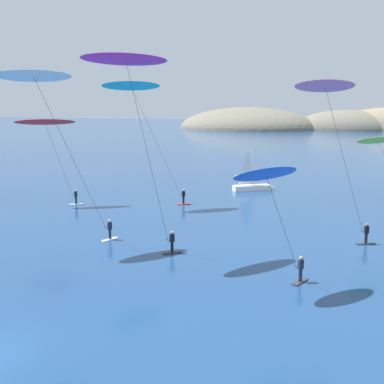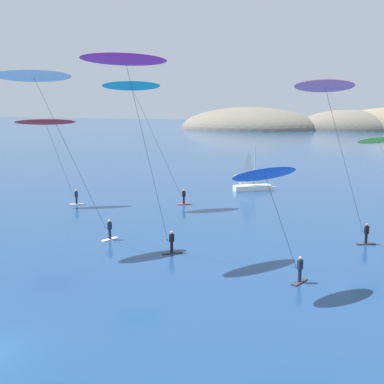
{
  "view_description": "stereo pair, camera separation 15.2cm",
  "coord_description": "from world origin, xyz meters",
  "px_view_note": "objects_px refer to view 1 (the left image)",
  "views": [
    {
      "loc": [
        14.97,
        -15.71,
        11.05
      ],
      "look_at": [
        1.69,
        23.29,
        3.41
      ],
      "focal_mm": 45.0,
      "sensor_mm": 36.0,
      "label": 1
    },
    {
      "loc": [
        15.12,
        -15.66,
        11.05
      ],
      "look_at": [
        1.69,
        23.29,
        3.41
      ],
      "focal_mm": 45.0,
      "sensor_mm": 36.0,
      "label": 2
    }
  ],
  "objects_px": {
    "sailboat_near": "(254,185)",
    "kitesurfer_cyan": "(135,93)",
    "kitesurfer_white": "(40,88)",
    "kitesurfer_lime": "(380,146)",
    "kitesurfer_red": "(47,128)",
    "kitesurfer_pink": "(329,99)",
    "kitesurfer_blue": "(269,183)",
    "kitesurfer_magenta": "(129,73)"
  },
  "relations": [
    {
      "from": "sailboat_near",
      "to": "kitesurfer_cyan",
      "type": "relative_size",
      "value": 0.43
    },
    {
      "from": "kitesurfer_white",
      "to": "kitesurfer_lime",
      "type": "bearing_deg",
      "value": 39.43
    },
    {
      "from": "kitesurfer_red",
      "to": "kitesurfer_pink",
      "type": "height_order",
      "value": "kitesurfer_pink"
    },
    {
      "from": "sailboat_near",
      "to": "kitesurfer_pink",
      "type": "height_order",
      "value": "kitesurfer_pink"
    },
    {
      "from": "kitesurfer_red",
      "to": "kitesurfer_cyan",
      "type": "bearing_deg",
      "value": 12.3
    },
    {
      "from": "kitesurfer_blue",
      "to": "sailboat_near",
      "type": "bearing_deg",
      "value": 102.8
    },
    {
      "from": "kitesurfer_red",
      "to": "kitesurfer_magenta",
      "type": "relative_size",
      "value": 0.66
    },
    {
      "from": "kitesurfer_red",
      "to": "kitesurfer_lime",
      "type": "xyz_separation_m",
      "value": [
        33.36,
        5.87,
        -1.42
      ]
    },
    {
      "from": "kitesurfer_pink",
      "to": "kitesurfer_cyan",
      "type": "xyz_separation_m",
      "value": [
        -19.73,
        8.58,
        0.67
      ]
    },
    {
      "from": "sailboat_near",
      "to": "kitesurfer_blue",
      "type": "height_order",
      "value": "kitesurfer_blue"
    },
    {
      "from": "kitesurfer_white",
      "to": "kitesurfer_pink",
      "type": "bearing_deg",
      "value": 20.35
    },
    {
      "from": "kitesurfer_red",
      "to": "kitesurfer_white",
      "type": "xyz_separation_m",
      "value": [
        9.4,
        -13.83,
        3.65
      ]
    },
    {
      "from": "kitesurfer_lime",
      "to": "kitesurfer_white",
      "type": "bearing_deg",
      "value": -140.57
    },
    {
      "from": "kitesurfer_pink",
      "to": "kitesurfer_blue",
      "type": "bearing_deg",
      "value": -103.59
    },
    {
      "from": "kitesurfer_pink",
      "to": "kitesurfer_magenta",
      "type": "bearing_deg",
      "value": -148.77
    },
    {
      "from": "sailboat_near",
      "to": "kitesurfer_white",
      "type": "bearing_deg",
      "value": -107.74
    },
    {
      "from": "sailboat_near",
      "to": "kitesurfer_lime",
      "type": "xyz_separation_m",
      "value": [
        14.3,
        -10.5,
        6.38
      ]
    },
    {
      "from": "kitesurfer_white",
      "to": "kitesurfer_cyan",
      "type": "xyz_separation_m",
      "value": [
        -0.08,
        15.87,
        -0.06
      ]
    },
    {
      "from": "kitesurfer_magenta",
      "to": "kitesurfer_lime",
      "type": "relative_size",
      "value": 1.79
    },
    {
      "from": "kitesurfer_magenta",
      "to": "kitesurfer_pink",
      "type": "distance_m",
      "value": 14.62
    },
    {
      "from": "kitesurfer_red",
      "to": "kitesurfer_magenta",
      "type": "bearing_deg",
      "value": -40.24
    },
    {
      "from": "kitesurfer_red",
      "to": "kitesurfer_pink",
      "type": "xyz_separation_m",
      "value": [
        29.05,
        -6.54,
        2.92
      ]
    },
    {
      "from": "kitesurfer_red",
      "to": "kitesurfer_pink",
      "type": "relative_size",
      "value": 0.74
    },
    {
      "from": "kitesurfer_magenta",
      "to": "kitesurfer_cyan",
      "type": "bearing_deg",
      "value": 114.41
    },
    {
      "from": "kitesurfer_red",
      "to": "kitesurfer_lime",
      "type": "distance_m",
      "value": 33.9
    },
    {
      "from": "kitesurfer_magenta",
      "to": "kitesurfer_white",
      "type": "relative_size",
      "value": 1.06
    },
    {
      "from": "kitesurfer_magenta",
      "to": "kitesurfer_lime",
      "type": "bearing_deg",
      "value": 50.01
    },
    {
      "from": "sailboat_near",
      "to": "kitesurfer_cyan",
      "type": "xyz_separation_m",
      "value": [
        -9.74,
        -14.33,
        11.39
      ]
    },
    {
      "from": "kitesurfer_white",
      "to": "kitesurfer_cyan",
      "type": "bearing_deg",
      "value": 90.29
    },
    {
      "from": "kitesurfer_lime",
      "to": "kitesurfer_red",
      "type": "bearing_deg",
      "value": -170.02
    },
    {
      "from": "kitesurfer_magenta",
      "to": "kitesurfer_lime",
      "type": "xyz_separation_m",
      "value": [
        16.73,
        19.94,
        -6.0
      ]
    },
    {
      "from": "kitesurfer_red",
      "to": "kitesurfer_magenta",
      "type": "height_order",
      "value": "kitesurfer_magenta"
    },
    {
      "from": "kitesurfer_magenta",
      "to": "kitesurfer_white",
      "type": "height_order",
      "value": "kitesurfer_magenta"
    },
    {
      "from": "sailboat_near",
      "to": "kitesurfer_blue",
      "type": "bearing_deg",
      "value": -77.2
    },
    {
      "from": "kitesurfer_blue",
      "to": "kitesurfer_lime",
      "type": "distance_m",
      "value": 23.6
    },
    {
      "from": "kitesurfer_red",
      "to": "sailboat_near",
      "type": "bearing_deg",
      "value": 40.64
    },
    {
      "from": "kitesurfer_lime",
      "to": "sailboat_near",
      "type": "bearing_deg",
      "value": 143.71
    },
    {
      "from": "kitesurfer_red",
      "to": "kitesurfer_blue",
      "type": "distance_m",
      "value": 31.47
    },
    {
      "from": "kitesurfer_magenta",
      "to": "kitesurfer_pink",
      "type": "height_order",
      "value": "kitesurfer_magenta"
    },
    {
      "from": "kitesurfer_red",
      "to": "kitesurfer_pink",
      "type": "bearing_deg",
      "value": -12.69
    },
    {
      "from": "kitesurfer_lime",
      "to": "kitesurfer_pink",
      "type": "distance_m",
      "value": 13.84
    },
    {
      "from": "sailboat_near",
      "to": "kitesurfer_white",
      "type": "height_order",
      "value": "kitesurfer_white"
    }
  ]
}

